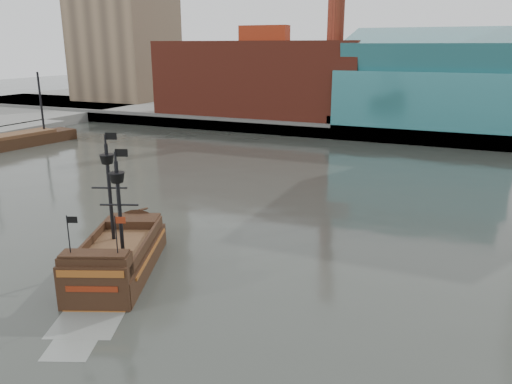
% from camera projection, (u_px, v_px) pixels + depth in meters
% --- Properties ---
extents(ground, '(400.00, 400.00, 0.00)m').
position_uv_depth(ground, '(150.00, 299.00, 32.85)').
color(ground, '#2D302A').
rests_on(ground, ground).
extents(promenade_far, '(220.00, 60.00, 2.00)m').
position_uv_depth(promenade_far, '(387.00, 115.00, 113.50)').
color(promenade_far, slate).
rests_on(promenade_far, ground).
extents(seawall, '(220.00, 1.00, 2.60)m').
position_uv_depth(seawall, '(358.00, 133.00, 87.46)').
color(seawall, '#4C4C49').
rests_on(seawall, ground).
extents(skyline, '(149.00, 45.00, 62.00)m').
position_uv_depth(skyline, '(416.00, 1.00, 98.33)').
color(skyline, '#786148').
rests_on(skyline, promenade_far).
extents(pirate_ship, '(9.50, 15.09, 10.88)m').
position_uv_depth(pirate_ship, '(118.00, 261.00, 36.37)').
color(pirate_ship, black).
rests_on(pirate_ship, ground).
extents(docked_vessel, '(7.24, 20.24, 13.47)m').
position_uv_depth(docked_vessel, '(19.00, 141.00, 82.58)').
color(docked_vessel, black).
rests_on(docked_vessel, ground).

